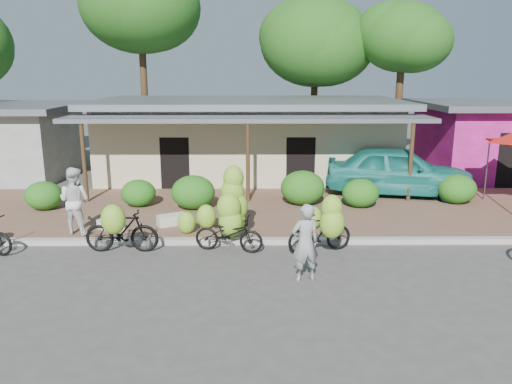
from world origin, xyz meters
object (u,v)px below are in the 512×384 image
tree_near_right (399,35)px  bystander (75,201)px  bike_left (120,229)px  tree_center_right (312,40)px  teal_van (399,171)px  sack_near (172,220)px  tree_far_center (137,3)px  sack_far (111,225)px  bike_center (231,217)px  bike_right (323,228)px  vendor (305,243)px

tree_near_right → bystander: 17.79m
bike_left → tree_center_right: bearing=-22.3°
bystander → teal_van: bearing=-140.5°
bike_left → sack_near: size_ratio=2.21×
tree_center_right → bystander: bearing=-119.9°
tree_far_center → teal_van: 15.97m
sack_near → sack_far: 1.75m
tree_near_right → teal_van: size_ratio=1.52×
bike_left → bystander: (-1.56, 1.29, 0.41)m
bike_center → bike_right: bearing=-90.7°
sack_near → sack_far: (-1.69, -0.48, -0.01)m
tree_near_right → sack_near: 15.89m
bike_left → bystander: bystander is taller
bike_center → sack_near: (-1.80, 1.67, -0.56)m
vendor → teal_van: teal_van is taller
tree_far_center → bystander: size_ratio=5.43×
tree_far_center → bystander: 15.17m
tree_center_right → bike_right: 16.43m
bike_right → bike_left: bearing=70.6°
vendor → bystander: bystander is taller
bike_center → vendor: bike_center is taller
tree_far_center → teal_van: size_ratio=1.96×
tree_near_right → bike_right: bearing=-111.9°
tree_near_right → bike_center: 15.98m
bike_left → sack_far: bearing=24.8°
teal_van → sack_far: bearing=125.4°
sack_near → teal_van: teal_van is taller
tree_far_center → sack_far: bearing=-82.3°
tree_near_right → sack_far: 17.28m
tree_far_center → bike_right: bearing=-63.0°
bike_left → tree_near_right: bearing=-37.6°
tree_near_right → bike_right: size_ratio=4.34×
teal_van → bystander: bearing=125.1°
tree_far_center → bike_right: 18.24m
tree_near_right → bike_right: tree_near_right is taller
tree_far_center → teal_van: bearing=-39.2°
tree_near_right → bystander: tree_near_right is taller
teal_van → vendor: bearing=162.4°
tree_center_right → bystander: tree_center_right is taller
bike_center → bike_right: size_ratio=1.19×
tree_center_right → sack_far: 16.57m
sack_near → bike_right: bearing=-28.0°
bike_left → bystander: size_ratio=1.00×
tree_center_right → tree_near_right: 4.47m
bike_left → teal_van: 10.38m
bike_left → sack_near: bike_left is taller
bike_left → vendor: (4.49, -1.73, 0.23)m
tree_center_right → sack_near: (-5.53, -13.24, -5.85)m
bike_center → sack_far: bike_center is taller
bystander → sack_far: bearing=-144.1°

